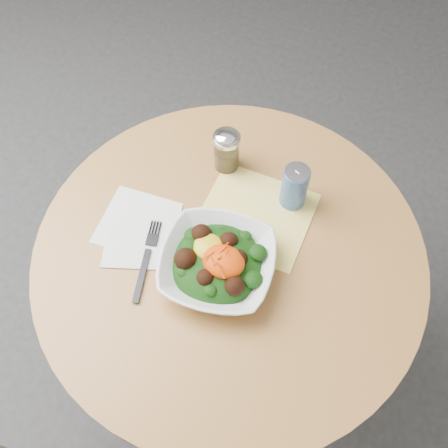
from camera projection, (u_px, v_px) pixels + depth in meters
ground at (227, 348)px, 1.78m from camera, size 6.00×6.00×0.00m
table at (229, 285)px, 1.31m from camera, size 0.90×0.90×0.75m
cloth_napkin at (256, 215)px, 1.19m from camera, size 0.26×0.24×0.00m
paper_napkins at (140, 229)px, 1.16m from camera, size 0.23×0.23×0.00m
salad_bowl at (217, 263)px, 1.08m from camera, size 0.28×0.28×0.09m
fork at (147, 257)px, 1.12m from camera, size 0.07×0.21×0.00m
spice_shaker at (226, 150)px, 1.21m from camera, size 0.07×0.07×0.12m
beverage_can at (294, 187)px, 1.16m from camera, size 0.06×0.06×0.12m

